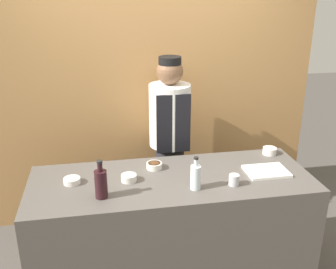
% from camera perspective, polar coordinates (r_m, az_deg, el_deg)
% --- Properties ---
extents(cabinet_wall, '(3.10, 0.18, 2.40)m').
position_cam_1_polar(cabinet_wall, '(3.76, -2.61, 5.38)').
color(cabinet_wall, '#B7844C').
rests_on(cabinet_wall, ground_plane).
extents(counter, '(2.04, 0.77, 0.90)m').
position_cam_1_polar(counter, '(3.09, 0.53, -13.78)').
color(counter, '#514C47').
rests_on(counter, ground_plane).
extents(sauce_bowl_brown, '(0.12, 0.12, 0.05)m').
position_cam_1_polar(sauce_bowl_brown, '(2.99, -2.01, -4.49)').
color(sauce_bowl_brown, silver).
rests_on(sauce_bowl_brown, counter).
extents(sauce_bowl_red, '(0.12, 0.12, 0.04)m').
position_cam_1_polar(sauce_bowl_red, '(2.86, -13.77, -6.48)').
color(sauce_bowl_red, silver).
rests_on(sauce_bowl_red, counter).
extents(sauce_bowl_orange, '(0.11, 0.11, 0.06)m').
position_cam_1_polar(sauce_bowl_orange, '(3.34, 14.53, -2.27)').
color(sauce_bowl_orange, silver).
rests_on(sauce_bowl_orange, counter).
extents(sauce_bowl_white, '(0.11, 0.11, 0.05)m').
position_cam_1_polar(sauce_bowl_white, '(2.82, -5.70, -6.23)').
color(sauce_bowl_white, silver).
rests_on(sauce_bowl_white, counter).
extents(cutting_board, '(0.31, 0.23, 0.02)m').
position_cam_1_polar(cutting_board, '(3.02, 14.10, -5.19)').
color(cutting_board, white).
rests_on(cutting_board, counter).
extents(bottle_clear, '(0.07, 0.07, 0.24)m').
position_cam_1_polar(bottle_clear, '(2.68, 4.04, -6.10)').
color(bottle_clear, silver).
rests_on(bottle_clear, counter).
extents(bottle_wine, '(0.08, 0.08, 0.26)m').
position_cam_1_polar(bottle_wine, '(2.60, -9.70, -6.98)').
color(bottle_wine, black).
rests_on(bottle_wine, counter).
extents(cup_steel, '(0.07, 0.07, 0.08)m').
position_cam_1_polar(cup_steel, '(2.78, 9.55, -6.52)').
color(cup_steel, '#B7B7BC').
rests_on(cup_steel, counter).
extents(chef_center, '(0.36, 0.36, 1.65)m').
position_cam_1_polar(chef_center, '(3.54, 0.27, -0.86)').
color(chef_center, '#28282D').
rests_on(chef_center, ground_plane).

